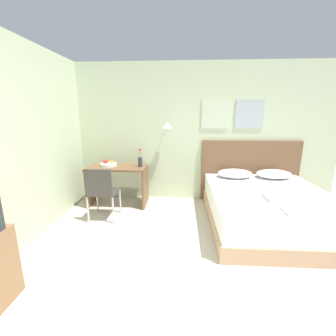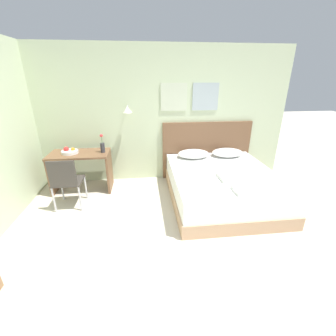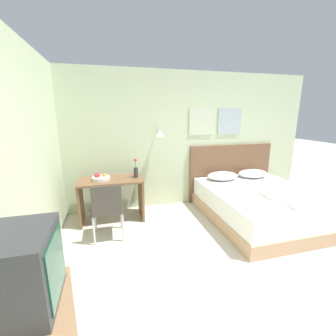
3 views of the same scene
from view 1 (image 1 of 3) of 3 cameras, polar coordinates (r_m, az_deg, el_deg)
ground_plane at (r=2.30m, az=11.28°, el=-34.62°), size 24.00×24.00×0.00m
wall_back at (r=4.47m, az=7.22°, el=8.69°), size 5.41×0.31×2.65m
bed at (r=3.86m, az=23.92°, el=-9.39°), size 1.77×2.06×0.55m
headboard at (r=4.72m, az=19.96°, el=-0.75°), size 1.89×0.06×1.20m
pillow_left at (r=4.34m, az=16.61°, el=-1.34°), size 0.63×0.44×0.15m
pillow_right at (r=4.55m, az=25.29°, el=-1.41°), size 0.63×0.44×0.15m
folded_towel_near_foot at (r=3.49m, az=26.14°, el=-6.63°), size 0.32×0.36×0.06m
folded_towel_mid_bed at (r=3.14m, az=30.27°, el=-9.36°), size 0.32×0.28×0.06m
desk at (r=4.36m, az=-12.63°, el=-2.58°), size 1.08×0.60×0.75m
desk_chair at (r=3.75m, az=-16.55°, el=-5.30°), size 0.45×0.45×0.89m
fruit_bowl at (r=4.33m, az=-14.90°, el=0.95°), size 0.30×0.30×0.13m
flower_vase at (r=4.16m, az=-7.08°, el=1.97°), size 0.08×0.08×0.35m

